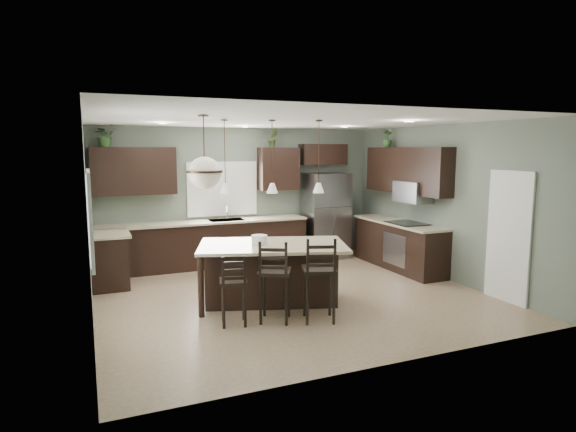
# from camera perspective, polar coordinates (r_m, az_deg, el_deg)

# --- Properties ---
(ground) EXTENTS (6.00, 6.00, 0.00)m
(ground) POSITION_cam_1_polar(r_m,az_deg,el_deg) (7.94, 0.46, -9.38)
(ground) COLOR #9E8466
(ground) RESTS_ON ground
(pantry_door) EXTENTS (0.04, 0.82, 2.04)m
(pantry_door) POSITION_cam_1_polar(r_m,az_deg,el_deg) (8.16, 24.67, -2.26)
(pantry_door) COLOR white
(pantry_door) RESTS_ON ground
(window_back) EXTENTS (1.35, 0.02, 1.00)m
(window_back) POSITION_cam_1_polar(r_m,az_deg,el_deg) (10.07, -7.80, 3.22)
(window_back) COLOR white
(window_back) RESTS_ON room_shell
(window_left) EXTENTS (0.02, 1.10, 1.00)m
(window_left) POSITION_cam_1_polar(r_m,az_deg,el_deg) (6.22, -22.52, -0.16)
(window_left) COLOR white
(window_left) RESTS_ON room_shell
(left_return_cabs) EXTENTS (0.60, 0.90, 0.90)m
(left_return_cabs) POSITION_cam_1_polar(r_m,az_deg,el_deg) (8.88, -20.42, -5.02)
(left_return_cabs) COLOR black
(left_return_cabs) RESTS_ON ground
(left_return_countertop) EXTENTS (0.66, 0.96, 0.04)m
(left_return_countertop) POSITION_cam_1_polar(r_m,az_deg,el_deg) (8.79, -20.44, -2.02)
(left_return_countertop) COLOR beige
(left_return_countertop) RESTS_ON left_return_cabs
(back_lower_cabs) EXTENTS (4.20, 0.60, 0.90)m
(back_lower_cabs) POSITION_cam_1_polar(r_m,az_deg,el_deg) (9.84, -9.78, -3.40)
(back_lower_cabs) COLOR black
(back_lower_cabs) RESTS_ON ground
(back_countertop) EXTENTS (4.20, 0.66, 0.04)m
(back_countertop) POSITION_cam_1_polar(r_m,az_deg,el_deg) (9.74, -9.82, -0.71)
(back_countertop) COLOR beige
(back_countertop) RESTS_ON back_lower_cabs
(sink_inset) EXTENTS (0.70, 0.45, 0.01)m
(sink_inset) POSITION_cam_1_polar(r_m,az_deg,el_deg) (9.85, -7.27, -0.48)
(sink_inset) COLOR gray
(sink_inset) RESTS_ON back_countertop
(faucet) EXTENTS (0.02, 0.02, 0.28)m
(faucet) POSITION_cam_1_polar(r_m,az_deg,el_deg) (9.80, -7.24, 0.34)
(faucet) COLOR silver
(faucet) RESTS_ON back_countertop
(back_upper_left) EXTENTS (1.55, 0.34, 0.90)m
(back_upper_left) POSITION_cam_1_polar(r_m,az_deg,el_deg) (9.59, -17.79, 5.08)
(back_upper_left) COLOR black
(back_upper_left) RESTS_ON room_shell
(back_upper_right) EXTENTS (0.85, 0.34, 0.90)m
(back_upper_right) POSITION_cam_1_polar(r_m,az_deg,el_deg) (10.28, -1.11, 5.62)
(back_upper_right) COLOR black
(back_upper_right) RESTS_ON room_shell
(fridge_header) EXTENTS (1.05, 0.34, 0.45)m
(fridge_header) POSITION_cam_1_polar(r_m,az_deg,el_deg) (10.70, 4.16, 7.29)
(fridge_header) COLOR black
(fridge_header) RESTS_ON room_shell
(right_lower_cabs) EXTENTS (0.60, 2.35, 0.90)m
(right_lower_cabs) POSITION_cam_1_polar(r_m,az_deg,el_deg) (9.87, 12.98, -3.45)
(right_lower_cabs) COLOR black
(right_lower_cabs) RESTS_ON ground
(right_countertop) EXTENTS (0.66, 2.35, 0.04)m
(right_countertop) POSITION_cam_1_polar(r_m,az_deg,el_deg) (9.78, 12.97, -0.76)
(right_countertop) COLOR beige
(right_countertop) RESTS_ON right_lower_cabs
(cooktop) EXTENTS (0.58, 0.75, 0.02)m
(cooktop) POSITION_cam_1_polar(r_m,az_deg,el_deg) (9.56, 13.94, -0.84)
(cooktop) COLOR black
(cooktop) RESTS_ON right_countertop
(wall_oven_front) EXTENTS (0.01, 0.72, 0.60)m
(wall_oven_front) POSITION_cam_1_polar(r_m,az_deg,el_deg) (9.48, 12.45, -3.91)
(wall_oven_front) COLOR gray
(wall_oven_front) RESTS_ON right_lower_cabs
(right_upper_cabs) EXTENTS (0.34, 2.35, 0.90)m
(right_upper_cabs) POSITION_cam_1_polar(r_m,az_deg,el_deg) (9.77, 13.88, 5.27)
(right_upper_cabs) COLOR black
(right_upper_cabs) RESTS_ON room_shell
(microwave) EXTENTS (0.40, 0.75, 0.40)m
(microwave) POSITION_cam_1_polar(r_m,az_deg,el_deg) (9.55, 14.54, 2.79)
(microwave) COLOR gray
(microwave) RESTS_ON right_upper_cabs
(refrigerator) EXTENTS (0.90, 0.74, 1.85)m
(refrigerator) POSITION_cam_1_polar(r_m,az_deg,el_deg) (10.52, 4.46, 0.04)
(refrigerator) COLOR gray
(refrigerator) RESTS_ON ground
(kitchen_island) EXTENTS (2.50, 1.89, 0.92)m
(kitchen_island) POSITION_cam_1_polar(r_m,az_deg,el_deg) (7.46, -1.83, -6.83)
(kitchen_island) COLOR black
(kitchen_island) RESTS_ON ground
(serving_dish) EXTENTS (0.24, 0.24, 0.14)m
(serving_dish) POSITION_cam_1_polar(r_m,az_deg,el_deg) (7.33, -3.41, -2.82)
(serving_dish) COLOR silver
(serving_dish) RESTS_ON kitchen_island
(bar_stool_left) EXTENTS (0.44, 0.44, 0.98)m
(bar_stool_left) POSITION_cam_1_polar(r_m,az_deg,el_deg) (6.58, -6.46, -8.65)
(bar_stool_left) COLOR black
(bar_stool_left) RESTS_ON ground
(bar_stool_center) EXTENTS (0.58, 0.58, 1.15)m
(bar_stool_center) POSITION_cam_1_polar(r_m,az_deg,el_deg) (6.64, -1.56, -7.65)
(bar_stool_center) COLOR black
(bar_stool_center) RESTS_ON ground
(bar_stool_right) EXTENTS (0.56, 0.56, 1.19)m
(bar_stool_right) POSITION_cam_1_polar(r_m,az_deg,el_deg) (6.67, 3.71, -7.44)
(bar_stool_right) COLOR black
(bar_stool_right) RESTS_ON ground
(pendant_left) EXTENTS (0.17, 0.17, 1.10)m
(pendant_left) POSITION_cam_1_polar(r_m,az_deg,el_deg) (7.22, -7.49, 6.98)
(pendant_left) COLOR white
(pendant_left) RESTS_ON room_shell
(pendant_center) EXTENTS (0.17, 0.17, 1.10)m
(pendant_center) POSITION_cam_1_polar(r_m,az_deg,el_deg) (7.21, -1.89, 7.04)
(pendant_center) COLOR silver
(pendant_center) RESTS_ON room_shell
(pendant_right) EXTENTS (0.17, 0.17, 1.10)m
(pendant_right) POSITION_cam_1_polar(r_m,az_deg,el_deg) (7.28, 3.67, 7.04)
(pendant_right) COLOR silver
(pendant_right) RESTS_ON room_shell
(chandelier) EXTENTS (0.47, 0.47, 0.96)m
(chandelier) POSITION_cam_1_polar(r_m,az_deg,el_deg) (6.39, -9.91, 7.43)
(chandelier) COLOR #F8E9CB
(chandelier) RESTS_ON room_shell
(plant_back_left) EXTENTS (0.46, 0.42, 0.44)m
(plant_back_left) POSITION_cam_1_polar(r_m,az_deg,el_deg) (9.52, -20.85, 8.96)
(plant_back_left) COLOR #2E5425
(plant_back_left) RESTS_ON back_upper_left
(plant_back_right) EXTENTS (0.24, 0.22, 0.38)m
(plant_back_right) POSITION_cam_1_polar(r_m,az_deg,el_deg) (10.19, -1.81, 9.19)
(plant_back_right) COLOR #325223
(plant_back_right) RESTS_ON back_upper_right
(plant_right_wall) EXTENTS (0.22, 0.22, 0.36)m
(plant_right_wall) POSITION_cam_1_polar(r_m,az_deg,el_deg) (10.27, 11.70, 8.97)
(plant_right_wall) COLOR #305A27
(plant_right_wall) RESTS_ON right_upper_cabs
(room_shell) EXTENTS (6.00, 6.00, 6.00)m
(room_shell) POSITION_cam_1_polar(r_m,az_deg,el_deg) (7.61, 0.47, 2.93)
(room_shell) COLOR slate
(room_shell) RESTS_ON ground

